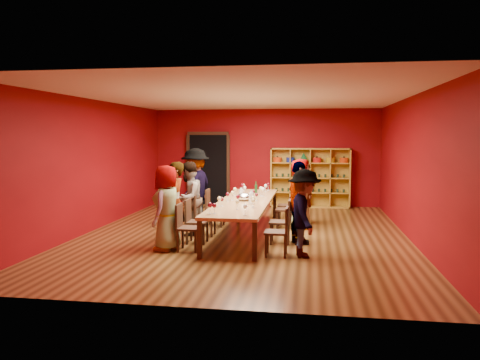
% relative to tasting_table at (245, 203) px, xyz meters
% --- Properties ---
extents(room_shell, '(7.10, 9.10, 3.04)m').
position_rel_tasting_table_xyz_m(room_shell, '(0.00, 0.00, 0.80)').
color(room_shell, '#4C2E14').
rests_on(room_shell, ground).
extents(tasting_table, '(1.10, 4.50, 0.75)m').
position_rel_tasting_table_xyz_m(tasting_table, '(0.00, 0.00, 0.00)').
color(tasting_table, '#A97A46').
rests_on(tasting_table, ground).
extents(doorway, '(1.40, 0.17, 2.30)m').
position_rel_tasting_table_xyz_m(doorway, '(-1.80, 4.43, 0.42)').
color(doorway, black).
rests_on(doorway, ground).
extents(shelving_unit, '(2.40, 0.40, 1.80)m').
position_rel_tasting_table_xyz_m(shelving_unit, '(1.40, 4.32, 0.28)').
color(shelving_unit, '#B78929').
rests_on(shelving_unit, ground).
extents(chair_person_left_0, '(0.42, 0.42, 0.89)m').
position_rel_tasting_table_xyz_m(chair_person_left_0, '(-0.91, -1.63, -0.20)').
color(chair_person_left_0, black).
rests_on(chair_person_left_0, ground).
extents(person_left_0, '(0.52, 0.84, 1.62)m').
position_rel_tasting_table_xyz_m(person_left_0, '(-1.26, -1.63, 0.11)').
color(person_left_0, beige).
rests_on(person_left_0, ground).
extents(chair_person_left_1, '(0.42, 0.42, 0.89)m').
position_rel_tasting_table_xyz_m(chair_person_left_1, '(-0.91, -0.99, -0.20)').
color(chair_person_left_1, black).
rests_on(chair_person_left_1, ground).
extents(person_left_1, '(0.58, 0.69, 1.65)m').
position_rel_tasting_table_xyz_m(person_left_1, '(-1.29, -0.99, 0.12)').
color(person_left_1, white).
rests_on(person_left_1, ground).
extents(chair_person_left_2, '(0.42, 0.42, 0.89)m').
position_rel_tasting_table_xyz_m(chair_person_left_2, '(-0.91, -0.24, -0.20)').
color(chair_person_left_2, black).
rests_on(chair_person_left_2, ground).
extents(person_left_2, '(0.58, 0.85, 1.61)m').
position_rel_tasting_table_xyz_m(person_left_2, '(-1.21, -0.24, 0.11)').
color(person_left_2, silver).
rests_on(person_left_2, ground).
extents(chair_person_left_3, '(0.42, 0.42, 0.89)m').
position_rel_tasting_table_xyz_m(chair_person_left_3, '(-0.91, 0.83, -0.20)').
color(chair_person_left_3, black).
rests_on(chair_person_left_3, ground).
extents(person_left_3, '(0.73, 1.29, 1.88)m').
position_rel_tasting_table_xyz_m(person_left_3, '(-1.32, 0.83, 0.24)').
color(person_left_3, '#131A36').
rests_on(person_left_3, ground).
extents(chair_person_right_0, '(0.42, 0.42, 0.89)m').
position_rel_tasting_table_xyz_m(chair_person_right_0, '(0.91, -1.74, -0.20)').
color(chair_person_right_0, black).
rests_on(chair_person_right_0, ground).
extents(person_right_0, '(0.58, 1.08, 1.58)m').
position_rel_tasting_table_xyz_m(person_right_0, '(1.33, -1.74, 0.09)').
color(person_right_0, pink).
rests_on(person_right_0, ground).
extents(chair_person_right_1, '(0.42, 0.42, 0.89)m').
position_rel_tasting_table_xyz_m(chair_person_right_1, '(0.91, -0.74, -0.20)').
color(chair_person_right_1, black).
rests_on(chair_person_right_1, ground).
extents(person_right_1, '(0.75, 1.07, 1.67)m').
position_rel_tasting_table_xyz_m(person_right_1, '(1.20, -0.74, 0.14)').
color(person_right_1, '#16173C').
rests_on(person_right_1, ground).
extents(chair_person_right_3, '(0.42, 0.42, 0.89)m').
position_rel_tasting_table_xyz_m(chair_person_right_3, '(0.91, 0.90, -0.20)').
color(chair_person_right_3, black).
rests_on(chair_person_right_3, ground).
extents(person_right_3, '(0.49, 0.83, 1.64)m').
position_rel_tasting_table_xyz_m(person_right_3, '(1.19, 0.90, 0.12)').
color(person_right_3, beige).
rests_on(person_right_3, ground).
extents(chair_person_right_4, '(0.42, 0.42, 0.89)m').
position_rel_tasting_table_xyz_m(chair_person_right_4, '(0.91, 1.58, -0.20)').
color(chair_person_right_4, black).
rests_on(chair_person_right_4, ground).
extents(person_right_4, '(0.56, 0.65, 1.51)m').
position_rel_tasting_table_xyz_m(person_right_4, '(1.31, 1.58, 0.06)').
color(person_right_4, '#6094C6').
rests_on(person_right_4, ground).
extents(wine_glass_0, '(0.08, 0.08, 0.21)m').
position_rel_tasting_table_xyz_m(wine_glass_0, '(-0.38, -0.94, 0.20)').
color(wine_glass_0, white).
rests_on(wine_glass_0, tasting_table).
extents(wine_glass_1, '(0.08, 0.08, 0.20)m').
position_rel_tasting_table_xyz_m(wine_glass_1, '(-0.30, -1.81, 0.19)').
color(wine_glass_1, white).
rests_on(wine_glass_1, tasting_table).
extents(wine_glass_2, '(0.09, 0.09, 0.21)m').
position_rel_tasting_table_xyz_m(wine_glass_2, '(-0.37, -1.85, 0.21)').
color(wine_glass_2, white).
rests_on(wine_glass_2, tasting_table).
extents(wine_glass_3, '(0.08, 0.08, 0.20)m').
position_rel_tasting_table_xyz_m(wine_glass_3, '(0.04, -1.25, 0.19)').
color(wine_glass_3, white).
rests_on(wine_glass_3, tasting_table).
extents(wine_glass_4, '(0.08, 0.08, 0.19)m').
position_rel_tasting_table_xyz_m(wine_glass_4, '(-0.07, -0.52, 0.19)').
color(wine_glass_4, white).
rests_on(wine_glass_4, tasting_table).
extents(wine_glass_5, '(0.09, 0.09, 0.22)m').
position_rel_tasting_table_xyz_m(wine_glass_5, '(0.26, 0.89, 0.21)').
color(wine_glass_5, white).
rests_on(wine_glass_5, tasting_table).
extents(wine_glass_6, '(0.08, 0.08, 0.21)m').
position_rel_tasting_table_xyz_m(wine_glass_6, '(0.28, -0.80, 0.20)').
color(wine_glass_6, white).
rests_on(wine_glass_6, tasting_table).
extents(wine_glass_7, '(0.07, 0.07, 0.18)m').
position_rel_tasting_table_xyz_m(wine_glass_7, '(-0.31, 1.92, 0.18)').
color(wine_glass_7, white).
rests_on(wine_glass_7, tasting_table).
extents(wine_glass_8, '(0.07, 0.07, 0.18)m').
position_rel_tasting_table_xyz_m(wine_glass_8, '(-0.34, -0.88, 0.18)').
color(wine_glass_8, white).
rests_on(wine_glass_8, tasting_table).
extents(wine_glass_9, '(0.09, 0.09, 0.21)m').
position_rel_tasting_table_xyz_m(wine_glass_9, '(0.32, 0.81, 0.21)').
color(wine_glass_9, white).
rests_on(wine_glass_9, tasting_table).
extents(wine_glass_10, '(0.08, 0.08, 0.20)m').
position_rel_tasting_table_xyz_m(wine_glass_10, '(0.15, 0.32, 0.20)').
color(wine_glass_10, white).
rests_on(wine_glass_10, tasting_table).
extents(wine_glass_11, '(0.08, 0.08, 0.21)m').
position_rel_tasting_table_xyz_m(wine_glass_11, '(0.28, -1.89, 0.20)').
color(wine_glass_11, white).
rests_on(wine_glass_11, tasting_table).
extents(wine_glass_12, '(0.08, 0.08, 0.20)m').
position_rel_tasting_table_xyz_m(wine_glass_12, '(0.29, 1.72, 0.19)').
color(wine_glass_12, white).
rests_on(wine_glass_12, tasting_table).
extents(wine_glass_13, '(0.07, 0.07, 0.18)m').
position_rel_tasting_table_xyz_m(wine_glass_13, '(0.26, 0.01, 0.18)').
color(wine_glass_13, white).
rests_on(wine_glass_13, tasting_table).
extents(wine_glass_14, '(0.08, 0.08, 0.21)m').
position_rel_tasting_table_xyz_m(wine_glass_14, '(-0.28, 0.01, 0.20)').
color(wine_glass_14, white).
rests_on(wine_glass_14, tasting_table).
extents(wine_glass_15, '(0.08, 0.08, 0.20)m').
position_rel_tasting_table_xyz_m(wine_glass_15, '(-0.35, 0.79, 0.20)').
color(wine_glass_15, white).
rests_on(wine_glass_15, tasting_table).
extents(wine_glass_16, '(0.08, 0.08, 0.19)m').
position_rel_tasting_table_xyz_m(wine_glass_16, '(0.31, -0.99, 0.19)').
color(wine_glass_16, white).
rests_on(wine_glass_16, tasting_table).
extents(wine_glass_17, '(0.08, 0.08, 0.19)m').
position_rel_tasting_table_xyz_m(wine_glass_17, '(-0.36, -0.14, 0.19)').
color(wine_glass_17, white).
rests_on(wine_glass_17, tasting_table).
extents(wine_glass_18, '(0.09, 0.09, 0.21)m').
position_rel_tasting_table_xyz_m(wine_glass_18, '(0.34, 1.93, 0.20)').
color(wine_glass_18, white).
rests_on(wine_glass_18, tasting_table).
extents(wine_glass_19, '(0.07, 0.07, 0.18)m').
position_rel_tasting_table_xyz_m(wine_glass_19, '(-0.18, 1.30, 0.18)').
color(wine_glass_19, white).
rests_on(wine_glass_19, tasting_table).
extents(wine_glass_20, '(0.08, 0.08, 0.20)m').
position_rel_tasting_table_xyz_m(wine_glass_20, '(-0.31, 1.73, 0.20)').
color(wine_glass_20, white).
rests_on(wine_glass_20, tasting_table).
extents(spittoon_bowl, '(0.34, 0.34, 0.18)m').
position_rel_tasting_table_xyz_m(spittoon_bowl, '(-0.01, 0.01, 0.13)').
color(spittoon_bowl, silver).
rests_on(spittoon_bowl, tasting_table).
extents(carafe_a, '(0.12, 0.12, 0.25)m').
position_rel_tasting_table_xyz_m(carafe_a, '(-0.12, 0.30, 0.16)').
color(carafe_a, white).
rests_on(carafe_a, tasting_table).
extents(carafe_b, '(0.12, 0.12, 0.28)m').
position_rel_tasting_table_xyz_m(carafe_b, '(0.21, -0.48, 0.18)').
color(carafe_b, white).
rests_on(carafe_b, tasting_table).
extents(wine_bottle, '(0.09, 0.09, 0.29)m').
position_rel_tasting_table_xyz_m(wine_bottle, '(0.08, 1.44, 0.16)').
color(wine_bottle, '#123215').
rests_on(wine_bottle, tasting_table).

